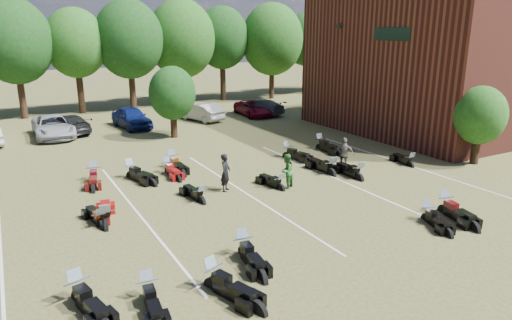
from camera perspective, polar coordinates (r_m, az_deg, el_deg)
ground at (r=20.33m, az=10.34°, el=-5.23°), size 160.00×160.00×0.00m
car_2 at (r=34.92m, az=-24.03°, el=3.84°), size 2.54×5.44×1.51m
car_3 at (r=35.79m, az=-22.40°, el=4.16°), size 3.00×4.98×1.35m
car_4 at (r=36.31m, az=-15.29°, el=5.16°), size 2.42×4.89×1.60m
car_5 at (r=38.10m, az=-6.88°, el=5.96°), size 2.71×4.56×1.42m
car_6 at (r=40.13m, az=-0.29°, el=6.51°), size 2.55×4.90×1.32m
car_7 at (r=40.50m, az=0.47°, el=6.63°), size 3.42×5.09×1.37m
person_black at (r=21.17m, az=-3.83°, el=-1.58°), size 0.76×0.76×1.78m
person_green at (r=21.56m, az=3.82°, el=-1.39°), size 1.03×0.96×1.68m
person_grey at (r=24.61m, az=10.98°, el=0.71°), size 1.03×1.09×1.81m
motorcycle_0 at (r=14.10m, az=-21.26°, el=-16.25°), size 1.30×2.54×1.35m
motorcycle_1 at (r=13.66m, az=-13.32°, el=-16.63°), size 0.92×2.22×1.20m
motorcycle_2 at (r=13.87m, az=-5.35°, el=-15.69°), size 1.49×2.55×1.35m
motorcycle_3 at (r=15.55m, az=-1.61°, el=-11.88°), size 1.04×2.40×1.29m
motorcycle_4 at (r=19.40m, az=20.49°, el=-7.09°), size 1.24×2.12×1.13m
motorcycle_5 at (r=20.42m, az=22.42°, el=-6.13°), size 1.37×2.56×1.36m
motorcycle_7 at (r=18.44m, az=-18.19°, el=-8.07°), size 1.27×2.60×1.39m
motorcycle_8 at (r=18.49m, az=-18.72°, el=-8.06°), size 0.92×2.20×1.19m
motorcycle_9 at (r=20.08m, az=-6.82°, el=-5.35°), size 0.90×2.19×1.19m
motorcycle_10 at (r=21.55m, az=3.04°, el=-3.74°), size 0.97×2.17×1.17m
motorcycle_11 at (r=23.50m, az=12.69°, el=-2.44°), size 0.85×2.44×1.35m
motorcycle_12 at (r=23.97m, az=9.37°, el=-1.88°), size 0.83×2.50×1.39m
motorcycle_13 at (r=26.54m, az=18.69°, el=-0.77°), size 0.96×2.10×1.13m
motorcycle_14 at (r=24.27m, az=-19.53°, el=-2.39°), size 1.25×2.52×1.35m
motorcycle_15 at (r=24.45m, az=-10.96°, el=-1.60°), size 0.74×2.19×1.21m
motorcycle_16 at (r=24.06m, az=-15.32°, el=-2.18°), size 1.56×2.62×1.39m
motorcycle_17 at (r=25.40m, az=-10.41°, el=-0.91°), size 0.82×2.45×1.36m
motorcycle_19 at (r=29.04m, az=8.00°, el=1.34°), size 0.79×2.48×1.38m
motorcycle_20 at (r=26.98m, az=3.93°, el=0.32°), size 1.30×2.47×1.31m
brick_building at (r=41.60m, az=26.81°, el=11.69°), size 25.40×15.20×10.70m
tree_line at (r=44.91m, az=-15.29°, el=14.23°), size 56.00×6.00×9.79m
young_tree_near_building at (r=27.92m, az=26.22°, el=5.04°), size 2.80×2.80×4.16m
young_tree_midfield at (r=31.95m, az=-10.43°, el=8.22°), size 3.20×3.20×4.70m
parking_lines at (r=21.07m, az=-1.24°, el=-4.18°), size 20.10×14.00×0.01m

